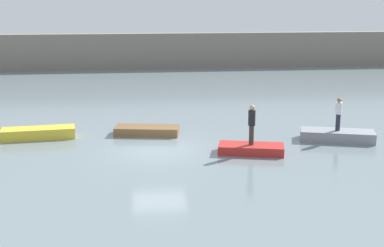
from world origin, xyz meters
TOP-DOWN VIEW (x-y plane):
  - ground_plane at (0.00, 0.00)m, footprint 120.00×120.00m
  - embankment_wall at (0.00, 27.91)m, footprint 80.00×1.20m
  - rowboat_yellow at (-5.82, 2.81)m, footprint 3.64×1.48m
  - rowboat_brown at (-0.45, 2.95)m, footprint 3.38×1.79m
  - rowboat_red at (4.11, -0.93)m, footprint 3.12×1.86m
  - rowboat_grey at (8.75, 0.77)m, footprint 3.74×2.22m
  - person_dark_shirt at (4.11, -0.93)m, footprint 0.32×0.32m
  - person_white_shirt at (8.75, 0.77)m, footprint 0.32×0.32m

SIDE VIEW (x-z plane):
  - ground_plane at x=0.00m, z-range 0.00..0.00m
  - rowboat_red at x=4.11m, z-range 0.00..0.41m
  - rowboat_brown at x=-0.45m, z-range 0.00..0.43m
  - rowboat_grey at x=8.75m, z-range 0.00..0.51m
  - rowboat_yellow at x=-5.82m, z-range 0.00..0.53m
  - person_white_shirt at x=8.75m, z-range 0.60..2.21m
  - person_dark_shirt at x=4.11m, z-range 0.52..2.34m
  - embankment_wall at x=0.00m, z-range 0.00..3.29m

